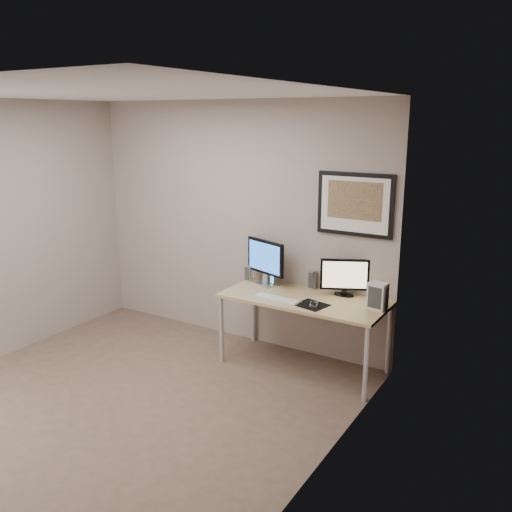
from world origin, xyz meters
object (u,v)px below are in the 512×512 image
(speaker_right, at_px, (312,280))
(monitor_large, at_px, (265,260))
(desk, at_px, (304,304))
(monitor_tv, at_px, (345,276))
(phone_dock, at_px, (272,280))
(fan_unit, at_px, (378,296))
(framed_art, at_px, (355,204))
(speaker_left, at_px, (248,273))
(keyboard, at_px, (277,299))

(speaker_right, bearing_deg, monitor_large, -168.20)
(desk, distance_m, monitor_large, 0.65)
(monitor_tv, height_order, phone_dock, monitor_tv)
(desk, relative_size, fan_unit, 6.43)
(framed_art, bearing_deg, phone_dock, -168.87)
(framed_art, height_order, speaker_right, framed_art)
(framed_art, xyz_separation_m, phone_dock, (-0.80, -0.16, -0.83))
(monitor_tv, bearing_deg, speaker_left, 157.55)
(framed_art, bearing_deg, monitor_tv, -121.21)
(speaker_left, xyz_separation_m, keyboard, (0.56, -0.38, -0.08))
(framed_art, relative_size, phone_dock, 6.11)
(framed_art, distance_m, monitor_large, 1.09)
(speaker_right, height_order, fan_unit, fan_unit)
(speaker_left, bearing_deg, fan_unit, -8.08)
(speaker_left, distance_m, speaker_right, 0.71)
(fan_unit, bearing_deg, phone_dock, -177.36)
(desk, bearing_deg, keyboard, -138.01)
(speaker_right, xyz_separation_m, fan_unit, (0.77, -0.24, 0.03))
(speaker_left, distance_m, phone_dock, 0.31)
(phone_dock, xyz_separation_m, fan_unit, (1.16, -0.12, 0.06))
(desk, relative_size, phone_dock, 13.04)
(speaker_right, relative_size, keyboard, 0.41)
(fan_unit, bearing_deg, keyboard, -157.11)
(fan_unit, bearing_deg, speaker_right, 170.76)
(framed_art, xyz_separation_m, speaker_right, (-0.41, -0.03, -0.80))
(monitor_tv, xyz_separation_m, phone_dock, (-0.75, -0.08, -0.14))
(keyboard, distance_m, fan_unit, 0.94)
(speaker_right, bearing_deg, phone_dock, -165.71)
(fan_unit, bearing_deg, desk, -166.85)
(speaker_right, distance_m, fan_unit, 0.80)
(desk, distance_m, monitor_tv, 0.48)
(framed_art, distance_m, fan_unit, 0.89)
(speaker_left, bearing_deg, desk, -17.50)
(phone_dock, bearing_deg, desk, -8.41)
(phone_dock, height_order, fan_unit, fan_unit)
(desk, relative_size, monitor_tv, 3.67)
(monitor_tv, height_order, speaker_right, monitor_tv)
(framed_art, relative_size, fan_unit, 3.01)
(speaker_left, bearing_deg, speaker_right, 5.57)
(monitor_tv, relative_size, speaker_right, 2.30)
(desk, distance_m, framed_art, 1.07)
(speaker_left, height_order, phone_dock, speaker_left)
(monitor_large, distance_m, speaker_left, 0.29)
(monitor_large, relative_size, keyboard, 1.07)
(desk, relative_size, monitor_large, 3.19)
(framed_art, relative_size, speaker_left, 4.50)
(desk, height_order, keyboard, keyboard)
(desk, relative_size, framed_art, 2.13)
(monitor_large, distance_m, phone_dock, 0.22)
(framed_art, height_order, monitor_tv, framed_art)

